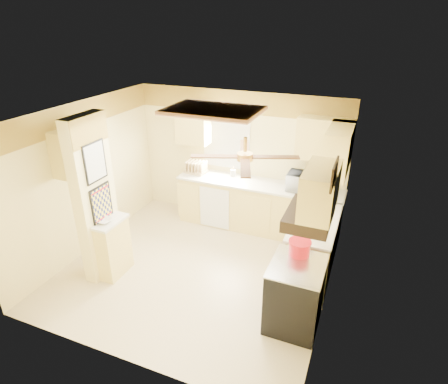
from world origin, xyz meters
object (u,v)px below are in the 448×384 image
at_px(microwave, 304,182).
at_px(dutch_oven, 300,248).
at_px(bowl, 104,221).
at_px(stove, 295,294).
at_px(kettle, 314,229).

xyz_separation_m(microwave, dutch_oven, (0.33, -1.90, -0.08)).
distance_m(microwave, bowl, 3.32).
xyz_separation_m(stove, bowl, (-2.84, -0.07, 0.51)).
distance_m(stove, dutch_oven, 0.60).
xyz_separation_m(stove, microwave, (-0.37, 2.14, 0.63)).
relative_size(microwave, kettle, 2.41).
distance_m(stove, microwave, 2.26).
bearing_deg(bowl, stove, 1.49).
bearing_deg(stove, microwave, 99.69).
distance_m(microwave, kettle, 1.48).
bearing_deg(microwave, kettle, 107.28).
relative_size(stove, microwave, 1.64).
bearing_deg(stove, kettle, 85.73).
xyz_separation_m(microwave, kettle, (0.42, -1.42, -0.05)).
height_order(stove, microwave, microwave).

